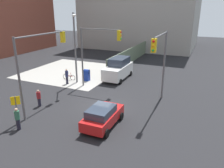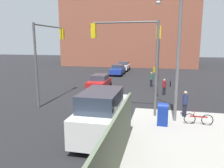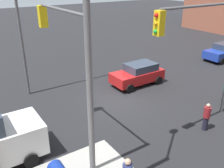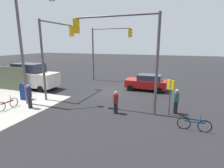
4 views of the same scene
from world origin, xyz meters
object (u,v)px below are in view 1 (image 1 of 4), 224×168
object	(u,v)px
mailbox_blue	(87,75)
hatchback_red	(103,116)
pedestrian_walking_north	(39,98)
van_white_delivery	(118,69)
smokestack	(44,10)
street_lamp_corner	(75,43)
pedestrian_crossing	(18,119)
pedestrian_waiting	(67,76)
bicycle_leaning_on_fence	(69,77)
traffic_signal_nw_corner	(39,56)
traffic_signal_se_corner	(161,55)
traffic_signal_ne_corner	(96,47)

from	to	relation	value
mailbox_blue	hatchback_red	bearing A→B (deg)	-144.07
pedestrian_walking_north	van_white_delivery	bearing A→B (deg)	-60.32
mailbox_blue	van_white_delivery	world-z (taller)	van_white_delivery
pedestrian_walking_north	smokestack	bearing A→B (deg)	-4.11
street_lamp_corner	pedestrian_crossing	bearing A→B (deg)	-170.51
van_white_delivery	pedestrian_waiting	distance (m)	6.40
hatchback_red	bicycle_leaning_on_fence	bearing A→B (deg)	45.94
traffic_signal_nw_corner	hatchback_red	world-z (taller)	traffic_signal_nw_corner
bicycle_leaning_on_fence	traffic_signal_nw_corner	bearing A→B (deg)	-160.81
mailbox_blue	pedestrian_waiting	bearing A→B (deg)	143.13
traffic_signal_nw_corner	hatchback_red	xyz separation A→B (m)	(-0.77, -6.11, -3.83)
traffic_signal_se_corner	pedestrian_walking_north	size ratio (longest dim) A/B	4.16
traffic_signal_ne_corner	mailbox_blue	bearing A→B (deg)	53.28
pedestrian_walking_north	pedestrian_crossing	bearing A→B (deg)	157.79
traffic_signal_ne_corner	pedestrian_walking_north	bearing A→B (deg)	159.12
traffic_signal_nw_corner	pedestrian_walking_north	xyz separation A→B (m)	(0.15, 0.70, -3.86)
mailbox_blue	pedestrian_crossing	size ratio (longest dim) A/B	0.84
mailbox_blue	pedestrian_crossing	distance (m)	12.06
bicycle_leaning_on_fence	pedestrian_crossing	bearing A→B (deg)	-163.41
traffic_signal_se_corner	hatchback_red	bearing A→B (deg)	152.14
traffic_signal_nw_corner	smokestack	bearing A→B (deg)	38.97
street_lamp_corner	hatchback_red	bearing A→B (deg)	-137.36
mailbox_blue	smokestack	bearing A→B (deg)	47.17
traffic_signal_nw_corner	pedestrian_walking_north	size ratio (longest dim) A/B	4.16
mailbox_blue	bicycle_leaning_on_fence	size ratio (longest dim) A/B	0.82
street_lamp_corner	bicycle_leaning_on_fence	xyz separation A→B (m)	(0.70, 1.61, -4.35)
smokestack	traffic_signal_nw_corner	distance (m)	40.70
traffic_signal_nw_corner	traffic_signal_se_corner	xyz separation A→B (m)	(4.70, -9.00, -0.06)
traffic_signal_ne_corner	pedestrian_waiting	bearing A→B (deg)	94.54
mailbox_blue	bicycle_leaning_on_fence	world-z (taller)	mailbox_blue
pedestrian_waiting	hatchback_red	bearing A→B (deg)	-148.38
street_lamp_corner	mailbox_blue	distance (m)	4.19
traffic_signal_ne_corner	bicycle_leaning_on_fence	xyz separation A→B (m)	(1.10, 4.48, -4.24)
street_lamp_corner	pedestrian_walking_north	world-z (taller)	street_lamp_corner
pedestrian_crossing	pedestrian_waiting	xyz separation A→B (m)	(10.00, 2.70, 0.06)
traffic_signal_nw_corner	mailbox_blue	xyz separation A→B (m)	(8.35, 0.50, -3.90)
pedestrian_crossing	bicycle_leaning_on_fence	size ratio (longest dim) A/B	0.97
traffic_signal_nw_corner	pedestrian_crossing	xyz separation A→B (m)	(-3.65, -0.70, -3.79)
pedestrian_waiting	pedestrian_walking_north	distance (m)	6.34
smokestack	mailbox_blue	xyz separation A→B (m)	(-23.18, -25.00, -7.40)
mailbox_blue	pedestrian_waiting	distance (m)	2.51
bicycle_leaning_on_fence	smokestack	bearing A→B (deg)	43.80
pedestrian_crossing	bicycle_leaning_on_fence	distance (m)	11.91
traffic_signal_nw_corner	bicycle_leaning_on_fence	world-z (taller)	traffic_signal_nw_corner
smokestack	pedestrian_waiting	bearing A→B (deg)	-136.97
hatchback_red	bicycle_leaning_on_fence	xyz separation A→B (m)	(8.52, 8.81, -0.50)
traffic_signal_nw_corner	mailbox_blue	world-z (taller)	traffic_signal_nw_corner
mailbox_blue	pedestrian_walking_north	world-z (taller)	pedestrian_walking_north
traffic_signal_nw_corner	van_white_delivery	world-z (taller)	traffic_signal_nw_corner
smokestack	traffic_signal_nw_corner	bearing A→B (deg)	-141.03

